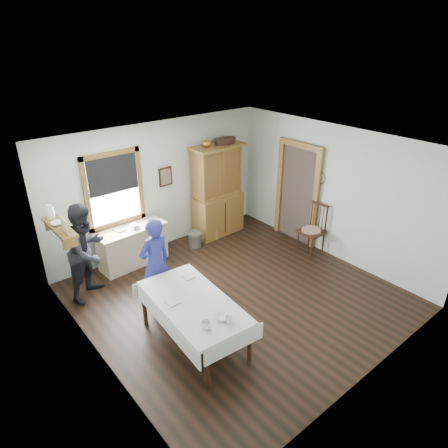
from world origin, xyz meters
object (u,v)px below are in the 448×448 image
at_px(work_counter, 133,246).
at_px(woman_blue, 156,267).
at_px(china_hutch, 218,191).
at_px(pail, 195,240).
at_px(figure_dark, 88,254).
at_px(wicker_basket, 208,234).
at_px(dining_table, 194,321).
at_px(spindle_chair, 312,229).

relative_size(work_counter, woman_blue, 0.93).
height_order(china_hutch, pail, china_hutch).
relative_size(woman_blue, figure_dark, 0.93).
xyz_separation_m(pail, wicker_basket, (0.43, 0.09, -0.05)).
relative_size(dining_table, wicker_basket, 5.13).
xyz_separation_m(dining_table, woman_blue, (0.06, 1.16, 0.37)).
relative_size(dining_table, spindle_chair, 1.71).
bearing_deg(wicker_basket, spindle_chair, -55.58).
bearing_deg(wicker_basket, figure_dark, -173.11).
bearing_deg(dining_table, spindle_chair, 10.35).
bearing_deg(dining_table, china_hutch, 45.56).
relative_size(china_hutch, dining_table, 1.11).
xyz_separation_m(work_counter, figure_dark, (-1.06, -0.46, 0.41)).
distance_m(pail, wicker_basket, 0.44).
xyz_separation_m(china_hutch, dining_table, (-2.56, -2.61, -0.67)).
bearing_deg(china_hutch, woman_blue, -151.20).
distance_m(spindle_chair, pail, 2.51).
height_order(wicker_basket, woman_blue, woman_blue).
xyz_separation_m(china_hutch, woman_blue, (-2.50, -1.45, -0.29)).
height_order(dining_table, woman_blue, woman_blue).
distance_m(china_hutch, dining_table, 3.72).
height_order(work_counter, woman_blue, woman_blue).
height_order(work_counter, china_hutch, china_hutch).
relative_size(wicker_basket, figure_dark, 0.23).
bearing_deg(wicker_basket, dining_table, -131.08).
xyz_separation_m(work_counter, spindle_chair, (3.09, -1.98, 0.15)).
bearing_deg(figure_dark, work_counter, -8.00).
relative_size(work_counter, pail, 4.51).
xyz_separation_m(work_counter, dining_table, (-0.38, -2.62, -0.02)).
relative_size(pail, figure_dark, 0.19).
xyz_separation_m(wicker_basket, figure_dark, (-2.86, -0.35, 0.70)).
distance_m(china_hutch, pail, 1.21).
height_order(wicker_basket, figure_dark, figure_dark).
bearing_deg(wicker_basket, woman_blue, -147.57).
bearing_deg(woman_blue, spindle_chair, 164.86).
bearing_deg(woman_blue, work_counter, -108.57).
bearing_deg(dining_table, wicker_basket, 48.92).
bearing_deg(spindle_chair, dining_table, -171.82).
bearing_deg(pail, spindle_chair, -46.23).
bearing_deg(pail, dining_table, -126.00).
distance_m(work_counter, dining_table, 2.65).
distance_m(dining_table, pail, 3.00).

